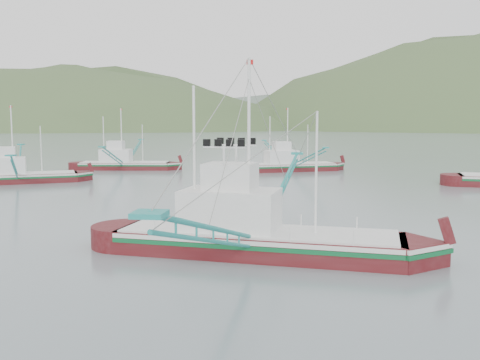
# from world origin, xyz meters

# --- Properties ---
(ground) EXTENTS (1200.00, 1200.00, 0.00)m
(ground) POSITION_xyz_m (0.00, 0.00, 0.00)
(ground) COLOR slate
(ground) RESTS_ON ground
(main_boat) EXTENTS (16.09, 28.30, 11.51)m
(main_boat) POSITION_xyz_m (1.80, -2.00, 1.82)
(main_boat) COLOR #480C0F
(main_boat) RESTS_ON ground
(bg_boat_left) EXTENTS (14.76, 22.54, 9.75)m
(bg_boat_left) POSITION_xyz_m (-29.14, 27.60, 2.02)
(bg_boat_left) COLOR #480C0F
(bg_boat_left) RESTS_ON ground
(bg_boat_far) EXTENTS (13.65, 23.05, 9.77)m
(bg_boat_far) POSITION_xyz_m (2.00, 46.13, 1.97)
(bg_boat_far) COLOR #480C0F
(bg_boat_far) RESTS_ON ground
(bg_boat_extra) EXTENTS (13.60, 24.01, 9.75)m
(bg_boat_extra) POSITION_xyz_m (-22.52, 45.50, 1.43)
(bg_boat_extra) COLOR #480C0F
(bg_boat_extra) RESTS_ON ground
(headland_left) EXTENTS (448.00, 308.00, 210.00)m
(headland_left) POSITION_xyz_m (-180.00, 360.00, 0.00)
(headland_left) COLOR #3F572D
(headland_left) RESTS_ON ground
(ridge_distant) EXTENTS (960.00, 400.00, 240.00)m
(ridge_distant) POSITION_xyz_m (30.00, 560.00, 0.00)
(ridge_distant) COLOR slate
(ridge_distant) RESTS_ON ground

